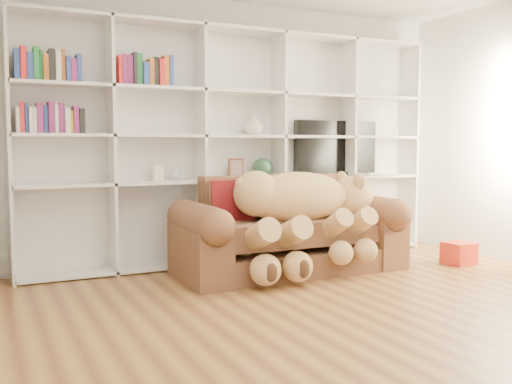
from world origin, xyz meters
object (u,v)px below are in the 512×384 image
sofa (288,235)px  teddy_bear (302,207)px  gift_box (459,253)px  tv (336,149)px

sofa → teddy_bear: 0.34m
gift_box → tv: size_ratio=0.27×
teddy_bear → gift_box: size_ratio=5.82×
sofa → gift_box: size_ratio=7.79×
sofa → tv: bearing=34.4°
sofa → gift_box: sofa is taller
sofa → gift_box: bearing=-16.1°
gift_box → tv: bearing=122.1°
gift_box → tv: (-0.73, 1.17, 1.06)m
gift_box → sofa: bearing=163.9°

